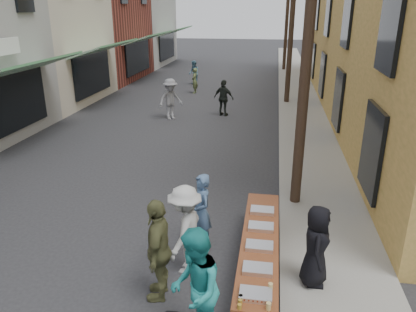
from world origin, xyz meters
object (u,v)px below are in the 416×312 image
(utility_pole_mid, at_px, (292,15))
(serving_table, at_px, (260,241))
(guest_front_c, at_px, (195,290))
(catering_tray_sausage, at_px, (256,295))
(utility_pole_near, at_px, (309,26))
(server, at_px, (316,246))
(utility_pole_far, at_px, (287,12))

(utility_pole_mid, bearing_deg, serving_table, -93.08)
(serving_table, relative_size, guest_front_c, 2.03)
(serving_table, bearing_deg, catering_tray_sausage, -90.00)
(utility_pole_near, bearing_deg, guest_front_c, -108.71)
(server, bearing_deg, utility_pole_near, 7.04)
(utility_pole_near, xyz_separation_m, catering_tray_sausage, (-0.81, -4.75, -3.71))
(utility_pole_near, distance_m, guest_front_c, 6.37)
(serving_table, bearing_deg, utility_pole_far, 88.28)
(catering_tray_sausage, height_order, server, server)
(serving_table, bearing_deg, server, -14.73)
(utility_pole_near, height_order, utility_pole_far, same)
(guest_front_c, bearing_deg, catering_tray_sausage, 98.54)
(utility_pole_near, height_order, serving_table, utility_pole_near)
(utility_pole_mid, bearing_deg, catering_tray_sausage, -92.78)
(utility_pole_near, xyz_separation_m, serving_table, (-0.81, -3.10, -3.79))
(utility_pole_mid, height_order, serving_table, utility_pole_mid)
(catering_tray_sausage, distance_m, server, 1.72)
(utility_pole_near, relative_size, catering_tray_sausage, 18.00)
(utility_pole_mid, xyz_separation_m, guest_front_c, (-1.71, -17.03, -3.51))
(catering_tray_sausage, xyz_separation_m, server, (1.01, 1.39, 0.09))
(utility_pole_near, height_order, utility_pole_mid, same)
(serving_table, relative_size, server, 2.57)
(utility_pole_far, bearing_deg, utility_pole_mid, -90.00)
(utility_pole_far, relative_size, serving_table, 2.25)
(server, bearing_deg, serving_table, 79.02)
(guest_front_c, xyz_separation_m, server, (1.90, 1.66, -0.11))
(utility_pole_far, xyz_separation_m, catering_tray_sausage, (-0.81, -28.75, -3.71))
(utility_pole_far, height_order, server, utility_pole_far)
(guest_front_c, relative_size, server, 1.27)
(catering_tray_sausage, bearing_deg, server, 53.97)
(utility_pole_far, bearing_deg, guest_front_c, -93.36)
(utility_pole_near, bearing_deg, server, -86.71)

